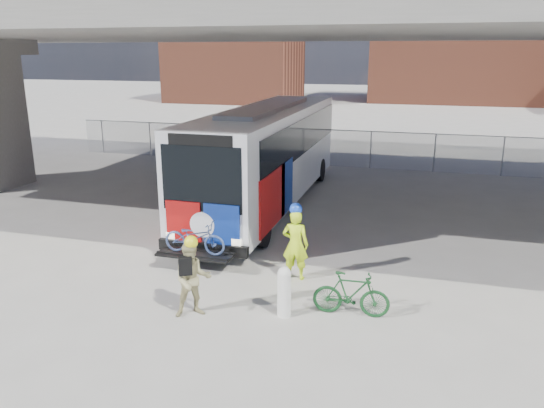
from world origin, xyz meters
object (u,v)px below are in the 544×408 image
at_px(bollard, 284,290).
at_px(cyclist_tan, 192,278).
at_px(bike_parked, 351,294).
at_px(cyclist_hivis, 295,243).
at_px(bus, 268,149).

distance_m(bollard, cyclist_tan, 1.98).
height_order(cyclist_tan, bike_parked, cyclist_tan).
distance_m(cyclist_hivis, cyclist_tan, 3.02).
distance_m(bollard, bike_parked, 1.45).
bearing_deg(cyclist_hivis, bollard, 96.44).
distance_m(bollard, cyclist_hivis, 2.04).
xyz_separation_m(bollard, bike_parked, (1.38, 0.42, -0.11)).
bearing_deg(bollard, cyclist_tan, -164.26).
xyz_separation_m(cyclist_tan, bike_parked, (3.28, 0.95, -0.36)).
bearing_deg(bike_parked, cyclist_tan, 102.95).
bearing_deg(cyclist_tan, cyclist_hivis, 26.76).
bearing_deg(bollard, bus, 108.97).
bearing_deg(bollard, bike_parked, 16.81).
relative_size(bollard, bike_parked, 0.68).
distance_m(bus, cyclist_hivis, 6.95).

